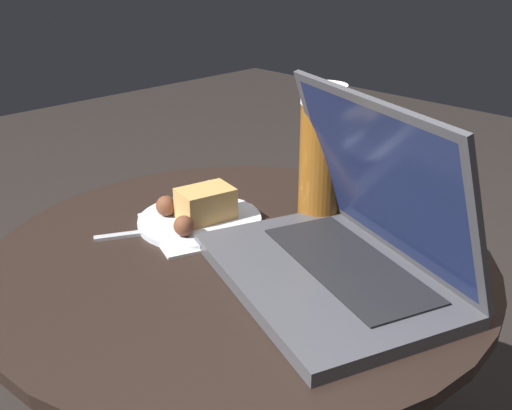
% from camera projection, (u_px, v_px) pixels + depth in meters
% --- Properties ---
extents(table, '(0.71, 0.71, 0.55)m').
position_uv_depth(table, '(241.00, 331.00, 0.91)').
color(table, '#9E9EA3').
rests_on(table, ground_plane).
extents(napkin, '(0.19, 0.16, 0.00)m').
position_uv_depth(napkin, '(188.00, 228.00, 0.91)').
color(napkin, white).
rests_on(napkin, table).
extents(laptop, '(0.40, 0.34, 0.24)m').
position_uv_depth(laptop, '(344.00, 244.00, 0.76)').
color(laptop, '#47474C').
rests_on(laptop, table).
extents(beer_glass, '(0.07, 0.07, 0.21)m').
position_uv_depth(beer_glass, '(321.00, 154.00, 0.91)').
color(beer_glass, brown).
rests_on(beer_glass, table).
extents(snack_plate, '(0.19, 0.19, 0.06)m').
position_uv_depth(snack_plate, '(200.00, 212.00, 0.93)').
color(snack_plate, silver).
rests_on(snack_plate, table).
extents(fork, '(0.11, 0.18, 0.00)m').
position_uv_depth(fork, '(172.00, 229.00, 0.91)').
color(fork, '#B2B2B7').
rests_on(fork, table).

